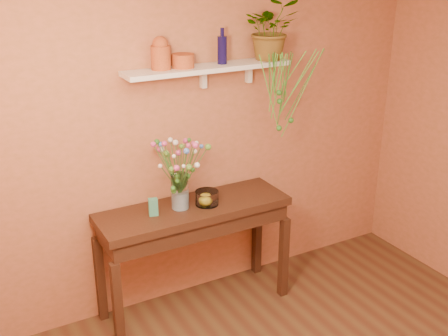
{
  "coord_description": "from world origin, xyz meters",
  "views": [
    {
      "loc": [
        -1.79,
        -1.7,
        2.7
      ],
      "look_at": [
        0.0,
        1.55,
        1.25
      ],
      "focal_mm": 44.0,
      "sensor_mm": 36.0,
      "label": 1
    }
  ],
  "objects_px": {
    "terracotta_jug": "(161,54)",
    "blue_bottle": "(222,49)",
    "bouquet": "(179,158)",
    "glass_bowl": "(207,198)",
    "glass_vase": "(180,194)",
    "spider_plant": "(271,29)",
    "sideboard": "(194,221)"
  },
  "relations": [
    {
      "from": "terracotta_jug",
      "to": "blue_bottle",
      "type": "bearing_deg",
      "value": -1.9
    },
    {
      "from": "terracotta_jug",
      "to": "blue_bottle",
      "type": "distance_m",
      "value": 0.48
    },
    {
      "from": "bouquet",
      "to": "glass_bowl",
      "type": "bearing_deg",
      "value": -7.21
    },
    {
      "from": "terracotta_jug",
      "to": "glass_bowl",
      "type": "height_order",
      "value": "terracotta_jug"
    },
    {
      "from": "terracotta_jug",
      "to": "glass_vase",
      "type": "height_order",
      "value": "terracotta_jug"
    },
    {
      "from": "spider_plant",
      "to": "glass_vase",
      "type": "relative_size",
      "value": 1.68
    },
    {
      "from": "terracotta_jug",
      "to": "glass_vase",
      "type": "xyz_separation_m",
      "value": [
        0.05,
        -0.15,
        -1.03
      ]
    },
    {
      "from": "blue_bottle",
      "to": "bouquet",
      "type": "distance_m",
      "value": 0.86
    },
    {
      "from": "terracotta_jug",
      "to": "spider_plant",
      "type": "height_order",
      "value": "spider_plant"
    },
    {
      "from": "spider_plant",
      "to": "glass_vase",
      "type": "bearing_deg",
      "value": -173.27
    },
    {
      "from": "blue_bottle",
      "to": "bouquet",
      "type": "bearing_deg",
      "value": -162.07
    },
    {
      "from": "sideboard",
      "to": "terracotta_jug",
      "type": "distance_m",
      "value": 1.29
    },
    {
      "from": "sideboard",
      "to": "bouquet",
      "type": "relative_size",
      "value": 3.47
    },
    {
      "from": "terracotta_jug",
      "to": "glass_bowl",
      "type": "distance_m",
      "value": 1.14
    },
    {
      "from": "blue_bottle",
      "to": "glass_vase",
      "type": "xyz_separation_m",
      "value": [
        -0.43,
        -0.13,
        -1.02
      ]
    },
    {
      "from": "spider_plant",
      "to": "glass_bowl",
      "type": "distance_m",
      "value": 1.38
    },
    {
      "from": "terracotta_jug",
      "to": "blue_bottle",
      "type": "height_order",
      "value": "blue_bottle"
    },
    {
      "from": "spider_plant",
      "to": "sideboard",
      "type": "bearing_deg",
      "value": -171.33
    },
    {
      "from": "blue_bottle",
      "to": "glass_vase",
      "type": "distance_m",
      "value": 1.12
    },
    {
      "from": "sideboard",
      "to": "glass_bowl",
      "type": "distance_m",
      "value": 0.21
    },
    {
      "from": "sideboard",
      "to": "glass_bowl",
      "type": "height_order",
      "value": "glass_bowl"
    },
    {
      "from": "sideboard",
      "to": "blue_bottle",
      "type": "xyz_separation_m",
      "value": [
        0.33,
        0.14,
        1.27
      ]
    },
    {
      "from": "sideboard",
      "to": "glass_vase",
      "type": "relative_size",
      "value": 5.44
    },
    {
      "from": "sideboard",
      "to": "bouquet",
      "type": "bearing_deg",
      "value": 179.57
    },
    {
      "from": "terracotta_jug",
      "to": "glass_vase",
      "type": "relative_size",
      "value": 0.84
    },
    {
      "from": "bouquet",
      "to": "glass_bowl",
      "type": "height_order",
      "value": "bouquet"
    },
    {
      "from": "sideboard",
      "to": "blue_bottle",
      "type": "height_order",
      "value": "blue_bottle"
    },
    {
      "from": "terracotta_jug",
      "to": "blue_bottle",
      "type": "xyz_separation_m",
      "value": [
        0.48,
        -0.02,
        -0.0
      ]
    },
    {
      "from": "sideboard",
      "to": "spider_plant",
      "type": "distance_m",
      "value": 1.58
    },
    {
      "from": "glass_vase",
      "to": "bouquet",
      "type": "xyz_separation_m",
      "value": [
        -0.01,
        -0.01,
        0.29
      ]
    },
    {
      "from": "bouquet",
      "to": "sideboard",
      "type": "bearing_deg",
      "value": -0.43
    },
    {
      "from": "sideboard",
      "to": "spider_plant",
      "type": "bearing_deg",
      "value": 8.67
    }
  ]
}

